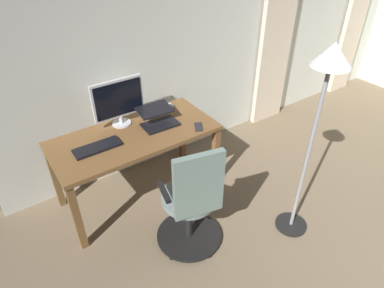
{
  "coord_description": "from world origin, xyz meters",
  "views": [
    {
      "loc": [
        2.61,
        0.11,
        2.39
      ],
      "look_at": [
        1.39,
        -1.66,
        0.87
      ],
      "focal_mm": 31.58,
      "sensor_mm": 36.0,
      "label": 1
    }
  ],
  "objects_px": {
    "cell_phone_face_up": "(198,127)",
    "computer_mouse": "(171,105)",
    "computer_monitor": "(118,100)",
    "floor_lamp": "(323,93)",
    "laptop": "(158,119)",
    "desk": "(135,142)",
    "computer_keyboard": "(97,148)",
    "office_chair": "(192,205)"
  },
  "relations": [
    {
      "from": "office_chair",
      "to": "computer_keyboard",
      "type": "bearing_deg",
      "value": 131.04
    },
    {
      "from": "laptop",
      "to": "computer_mouse",
      "type": "height_order",
      "value": "laptop"
    },
    {
      "from": "computer_monitor",
      "to": "laptop",
      "type": "bearing_deg",
      "value": 145.09
    },
    {
      "from": "cell_phone_face_up",
      "to": "computer_mouse",
      "type": "bearing_deg",
      "value": -59.15
    },
    {
      "from": "desk",
      "to": "office_chair",
      "type": "xyz_separation_m",
      "value": [
        -0.07,
        0.82,
        -0.16
      ]
    },
    {
      "from": "desk",
      "to": "laptop",
      "type": "xyz_separation_m",
      "value": [
        -0.27,
        -0.03,
        0.14
      ]
    },
    {
      "from": "computer_monitor",
      "to": "computer_keyboard",
      "type": "height_order",
      "value": "computer_monitor"
    },
    {
      "from": "computer_monitor",
      "to": "floor_lamp",
      "type": "distance_m",
      "value": 1.72
    },
    {
      "from": "desk",
      "to": "floor_lamp",
      "type": "bearing_deg",
      "value": 128.72
    },
    {
      "from": "computer_monitor",
      "to": "computer_keyboard",
      "type": "bearing_deg",
      "value": 36.91
    },
    {
      "from": "computer_keyboard",
      "to": "computer_mouse",
      "type": "bearing_deg",
      "value": -162.99
    },
    {
      "from": "computer_mouse",
      "to": "cell_phone_face_up",
      "type": "xyz_separation_m",
      "value": [
        -0.01,
        0.48,
        -0.01
      ]
    },
    {
      "from": "laptop",
      "to": "cell_phone_face_up",
      "type": "relative_size",
      "value": 2.32
    },
    {
      "from": "cell_phone_face_up",
      "to": "desk",
      "type": "bearing_deg",
      "value": 6.56
    },
    {
      "from": "desk",
      "to": "computer_mouse",
      "type": "relative_size",
      "value": 14.87
    },
    {
      "from": "cell_phone_face_up",
      "to": "floor_lamp",
      "type": "bearing_deg",
      "value": 143.2
    },
    {
      "from": "computer_keyboard",
      "to": "laptop",
      "type": "xyz_separation_m",
      "value": [
        -0.62,
        -0.06,
        0.04
      ]
    },
    {
      "from": "desk",
      "to": "floor_lamp",
      "type": "xyz_separation_m",
      "value": [
        -0.93,
        1.16,
        0.71
      ]
    },
    {
      "from": "cell_phone_face_up",
      "to": "floor_lamp",
      "type": "xyz_separation_m",
      "value": [
        -0.39,
        0.92,
        0.61
      ]
    },
    {
      "from": "office_chair",
      "to": "floor_lamp",
      "type": "xyz_separation_m",
      "value": [
        -0.86,
        0.34,
        0.86
      ]
    },
    {
      "from": "computer_monitor",
      "to": "computer_mouse",
      "type": "distance_m",
      "value": 0.6
    },
    {
      "from": "computer_monitor",
      "to": "floor_lamp",
      "type": "relative_size",
      "value": 0.29
    },
    {
      "from": "computer_keyboard",
      "to": "floor_lamp",
      "type": "height_order",
      "value": "floor_lamp"
    },
    {
      "from": "desk",
      "to": "office_chair",
      "type": "bearing_deg",
      "value": 94.59
    },
    {
      "from": "computer_monitor",
      "to": "computer_mouse",
      "type": "relative_size",
      "value": 4.84
    },
    {
      "from": "office_chair",
      "to": "laptop",
      "type": "height_order",
      "value": "office_chair"
    },
    {
      "from": "computer_mouse",
      "to": "office_chair",
      "type": "bearing_deg",
      "value": 66.23
    },
    {
      "from": "office_chair",
      "to": "computer_monitor",
      "type": "relative_size",
      "value": 2.18
    },
    {
      "from": "laptop",
      "to": "floor_lamp",
      "type": "bearing_deg",
      "value": 120.97
    },
    {
      "from": "office_chair",
      "to": "desk",
      "type": "bearing_deg",
      "value": 107.4
    },
    {
      "from": "cell_phone_face_up",
      "to": "computer_keyboard",
      "type": "bearing_deg",
      "value": 17.18
    },
    {
      "from": "laptop",
      "to": "cell_phone_face_up",
      "type": "xyz_separation_m",
      "value": [
        -0.27,
        0.27,
        -0.05
      ]
    },
    {
      "from": "computer_monitor",
      "to": "cell_phone_face_up",
      "type": "distance_m",
      "value": 0.76
    },
    {
      "from": "computer_mouse",
      "to": "computer_keyboard",
      "type": "bearing_deg",
      "value": 17.01
    },
    {
      "from": "office_chair",
      "to": "computer_monitor",
      "type": "distance_m",
      "value": 1.16
    },
    {
      "from": "desk",
      "to": "cell_phone_face_up",
      "type": "distance_m",
      "value": 0.6
    },
    {
      "from": "office_chair",
      "to": "cell_phone_face_up",
      "type": "distance_m",
      "value": 0.79
    },
    {
      "from": "computer_monitor",
      "to": "computer_mouse",
      "type": "bearing_deg",
      "value": -178.25
    },
    {
      "from": "computer_keyboard",
      "to": "floor_lamp",
      "type": "bearing_deg",
      "value": 138.7
    },
    {
      "from": "desk",
      "to": "computer_mouse",
      "type": "xyz_separation_m",
      "value": [
        -0.53,
        -0.24,
        0.11
      ]
    },
    {
      "from": "desk",
      "to": "computer_mouse",
      "type": "height_order",
      "value": "computer_mouse"
    },
    {
      "from": "computer_monitor",
      "to": "floor_lamp",
      "type": "xyz_separation_m",
      "value": [
        -0.95,
        1.39,
        0.37
      ]
    }
  ]
}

